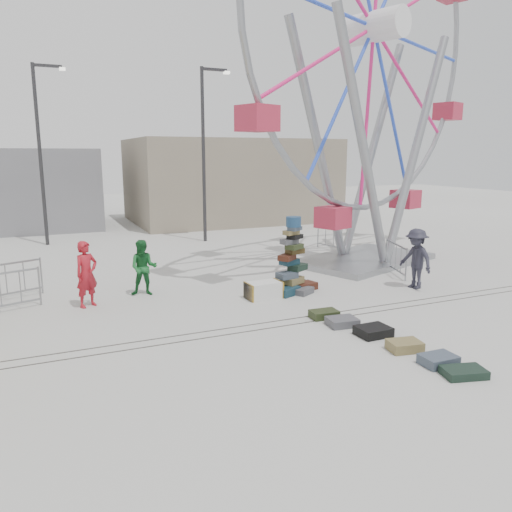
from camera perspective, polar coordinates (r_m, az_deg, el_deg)
name	(u,v)px	position (r m, az deg, el deg)	size (l,w,h in m)	color
ground	(259,340)	(11.40, 0.36, -9.57)	(90.00, 90.00, 0.00)	#9E9E99
track_line_near	(249,331)	(11.92, -0.84, -8.60)	(40.00, 0.04, 0.01)	#47443F
track_line_far	(242,326)	(12.26, -1.57, -8.01)	(40.00, 0.04, 0.01)	#47443F
building_right	(230,180)	(31.84, -2.97, 8.64)	(12.00, 8.00, 5.00)	gray
building_left	(2,189)	(31.80, -26.99, 6.87)	(10.00, 8.00, 4.40)	gray
lamp_post_right	(205,146)	(23.90, -5.82, 12.39)	(1.41, 0.25, 8.00)	#2D2D30
lamp_post_left	(42,146)	(24.70, -23.31, 11.50)	(1.41, 0.25, 8.00)	#2D2D30
suitcase_tower	(291,271)	(15.19, 4.08, -1.68)	(1.74, 1.51, 2.29)	#173646
ferris_wheel	(372,60)	(19.64, 13.16, 21.00)	(12.31, 4.81, 15.09)	gray
steamer_trunk	(264,290)	(14.51, 0.88, -3.92)	(1.02, 0.59, 0.48)	silver
row_case_0	(324,314)	(12.95, 7.78, -6.60)	(0.71, 0.45, 0.20)	#2D381C
row_case_1	(342,322)	(12.45, 9.82, -7.42)	(0.71, 0.56, 0.20)	#525259
row_case_2	(373,331)	(11.94, 13.26, -8.36)	(0.76, 0.60, 0.21)	black
row_case_3	(405,346)	(11.24, 16.62, -9.80)	(0.69, 0.50, 0.22)	olive
row_case_4	(438,360)	(10.74, 20.12, -11.09)	(0.70, 0.50, 0.20)	#414E5D
row_case_5	(464,372)	(10.40, 22.66, -12.17)	(0.79, 0.49, 0.16)	black
barricade_dummy_b	(1,292)	(14.73, -27.17, -3.73)	(2.00, 0.10, 1.10)	gray
barricade_dummy_c	(6,281)	(15.94, -26.64, -2.60)	(2.00, 0.10, 1.10)	gray
barricade_wheel_front	(396,259)	(18.00, 15.68, -0.28)	(2.00, 0.10, 1.10)	gray
barricade_wheel_back	(333,238)	(21.88, 8.85, 2.05)	(2.00, 0.10, 1.10)	gray
pedestrian_red	(87,274)	(14.32, -18.79, -1.97)	(0.67, 0.44, 1.83)	maroon
pedestrian_green	(144,268)	(15.06, -12.72, -1.32)	(0.81, 0.63, 1.66)	#175C27
pedestrian_grey	(416,259)	(16.20, 17.80, -0.29)	(1.21, 0.70, 1.88)	#252431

